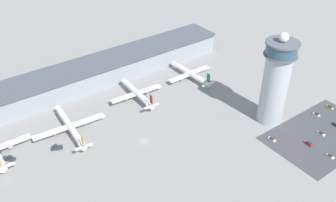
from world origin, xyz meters
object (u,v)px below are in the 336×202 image
(control_tower, at_px, (276,81))
(service_truck_catering, at_px, (57,148))
(car_black_suv, at_px, (336,125))
(service_truck_fuel, at_px, (9,159))
(airplane_gate_charlie, at_px, (137,93))
(car_green_van, at_px, (330,156))
(airplane_gate_delta, at_px, (190,74))
(airplane_gate_bravo, at_px, (70,127))
(car_silver_sedan, at_px, (272,139))
(car_yellow_taxi, at_px, (316,114))
(car_navy_sedan, at_px, (330,107))
(car_red_hatchback, at_px, (321,134))
(car_grey_coupe, at_px, (308,144))

(control_tower, height_order, service_truck_catering, control_tower)
(car_black_suv, bearing_deg, service_truck_fuel, 153.03)
(airplane_gate_charlie, relative_size, car_green_van, 9.01)
(airplane_gate_charlie, height_order, airplane_gate_delta, airplane_gate_charlie)
(airplane_gate_bravo, distance_m, car_silver_sedan, 110.52)
(service_truck_fuel, distance_m, car_yellow_taxi, 172.95)
(airplane_gate_bravo, xyz_separation_m, service_truck_fuel, (-34.54, -2.07, -3.45))
(airplane_gate_bravo, bearing_deg, car_navy_sedan, -27.24)
(service_truck_catering, distance_m, car_red_hatchback, 143.61)
(car_yellow_taxi, height_order, car_navy_sedan, car_yellow_taxi)
(car_green_van, bearing_deg, car_grey_coupe, 93.06)
(control_tower, height_order, airplane_gate_charlie, control_tower)
(car_silver_sedan, bearing_deg, airplane_gate_charlie, 116.04)
(airplane_gate_delta, bearing_deg, car_navy_sedan, -59.17)
(airplane_gate_charlie, height_order, car_red_hatchback, airplane_gate_charlie)
(car_silver_sedan, distance_m, car_grey_coupe, 19.10)
(control_tower, relative_size, car_black_suv, 12.30)
(airplane_gate_bravo, bearing_deg, car_green_van, -44.33)
(car_yellow_taxi, xyz_separation_m, car_silver_sedan, (-38.95, 0.28, -0.07))
(airplane_gate_delta, bearing_deg, car_silver_sedan, -93.99)
(airplane_gate_delta, bearing_deg, service_truck_fuel, -175.77)
(airplane_gate_delta, height_order, car_navy_sedan, airplane_gate_delta)
(car_red_hatchback, height_order, car_black_suv, car_red_hatchback)
(control_tower, bearing_deg, car_navy_sedan, -20.28)
(car_yellow_taxi, xyz_separation_m, car_grey_coupe, (-26.02, -13.77, -0.01))
(car_silver_sedan, bearing_deg, airplane_gate_delta, 86.01)
(control_tower, bearing_deg, service_truck_catering, 156.41)
(service_truck_fuel, height_order, car_green_van, service_truck_fuel)
(car_navy_sedan, bearing_deg, airplane_gate_delta, 120.83)
(car_black_suv, bearing_deg, service_truck_catering, 151.24)
(control_tower, height_order, car_silver_sedan, control_tower)
(airplane_gate_delta, relative_size, service_truck_fuel, 6.03)
(service_truck_catering, height_order, car_yellow_taxi, service_truck_catering)
(service_truck_fuel, distance_m, car_red_hatchback, 166.51)
(airplane_gate_delta, distance_m, car_silver_sedan, 77.48)
(car_grey_coupe, relative_size, car_navy_sedan, 1.04)
(car_black_suv, xyz_separation_m, car_navy_sedan, (12.60, 12.41, -0.05))
(service_truck_catering, xyz_separation_m, car_silver_sedan, (97.08, -61.77, -0.35))
(car_silver_sedan, distance_m, car_black_suv, 41.37)
(car_green_van, bearing_deg, airplane_gate_bravo, 135.67)
(car_green_van, xyz_separation_m, car_navy_sedan, (38.25, 26.07, 0.01))
(airplane_gate_bravo, height_order, car_grey_coupe, airplane_gate_bravo)
(car_yellow_taxi, height_order, car_silver_sedan, car_yellow_taxi)
(airplane_gate_delta, distance_m, service_truck_catering, 103.66)
(car_navy_sedan, bearing_deg, service_truck_fuel, 158.23)
(service_truck_fuel, xyz_separation_m, car_navy_sedan, (171.83, -68.61, -0.33))
(airplane_gate_charlie, height_order, car_green_van, airplane_gate_charlie)
(control_tower, height_order, car_green_van, control_tower)
(car_grey_coupe, bearing_deg, airplane_gate_delta, 94.73)
(airplane_gate_charlie, bearing_deg, car_silver_sedan, -63.96)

